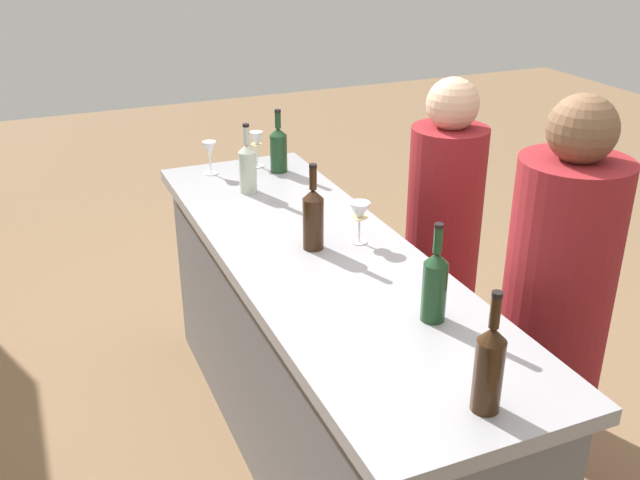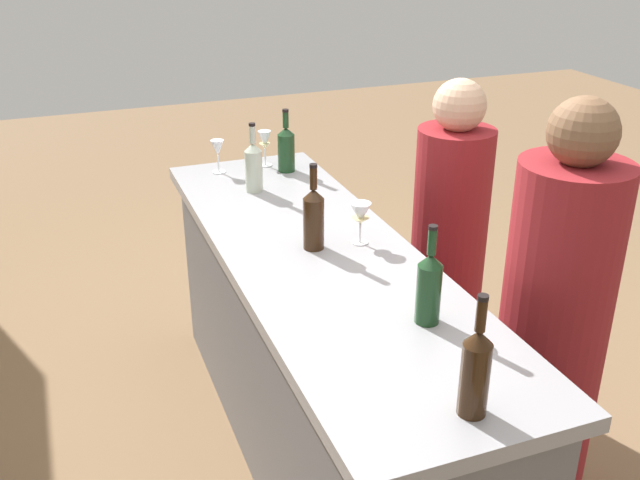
% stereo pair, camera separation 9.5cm
% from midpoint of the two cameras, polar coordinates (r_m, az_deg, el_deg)
% --- Properties ---
extents(ground_plane, '(12.00, 12.00, 0.00)m').
position_cam_midpoint_polar(ground_plane, '(3.17, 0.90, -16.32)').
color(ground_plane, '#846647').
extents(bar_counter, '(2.26, 0.68, 0.93)m').
position_cam_midpoint_polar(bar_counter, '(2.88, 0.96, -9.27)').
color(bar_counter, slate).
rests_on(bar_counter, ground).
extents(wine_bottle_leftmost_amber_brown, '(0.07, 0.07, 0.33)m').
position_cam_midpoint_polar(wine_bottle_leftmost_amber_brown, '(1.84, 13.48, -9.84)').
color(wine_bottle_leftmost_amber_brown, '#331E0F').
rests_on(wine_bottle_leftmost_amber_brown, bar_counter).
extents(wine_bottle_second_left_olive_green, '(0.08, 0.08, 0.32)m').
position_cam_midpoint_polar(wine_bottle_second_left_olive_green, '(2.20, 9.71, -3.59)').
color(wine_bottle_second_left_olive_green, '#193D1E').
rests_on(wine_bottle_second_left_olive_green, bar_counter).
extents(wine_bottle_center_amber_brown, '(0.08, 0.08, 0.32)m').
position_cam_midpoint_polar(wine_bottle_center_amber_brown, '(2.64, 0.53, 1.80)').
color(wine_bottle_center_amber_brown, '#331E0F').
rests_on(wine_bottle_center_amber_brown, bar_counter).
extents(wine_bottle_second_right_clear_pale, '(0.08, 0.08, 0.31)m').
position_cam_midpoint_polar(wine_bottle_second_right_clear_pale, '(3.19, -4.34, 5.78)').
color(wine_bottle_second_right_clear_pale, '#B7C6B2').
rests_on(wine_bottle_second_right_clear_pale, bar_counter).
extents(wine_bottle_rightmost_olive_green, '(0.08, 0.08, 0.30)m').
position_cam_midpoint_polar(wine_bottle_rightmost_olive_green, '(3.44, -1.85, 7.17)').
color(wine_bottle_rightmost_olive_green, '#193D1E').
rests_on(wine_bottle_rightmost_olive_green, bar_counter).
extents(wine_glass_near_left, '(0.08, 0.08, 0.16)m').
position_cam_midpoint_polar(wine_glass_near_left, '(2.69, 4.19, 1.91)').
color(wine_glass_near_left, white).
rests_on(wine_glass_near_left, bar_counter).
extents(wine_glass_near_center, '(0.06, 0.06, 0.17)m').
position_cam_midpoint_polar(wine_glass_near_center, '(3.51, -3.55, 7.62)').
color(wine_glass_near_center, white).
rests_on(wine_glass_near_center, bar_counter).
extents(wine_glass_near_right, '(0.06, 0.06, 0.16)m').
position_cam_midpoint_polar(wine_glass_near_right, '(3.44, -7.20, 7.01)').
color(wine_glass_near_right, white).
rests_on(wine_glass_near_right, bar_counter).
extents(person_left_guest, '(0.41, 0.41, 1.43)m').
position_cam_midpoint_polar(person_left_guest, '(3.37, 10.74, -0.58)').
color(person_left_guest, maroon).
rests_on(person_left_guest, ground).
extents(person_center_guest, '(0.48, 0.48, 1.56)m').
position_cam_midpoint_polar(person_center_guest, '(2.69, 18.55, -7.14)').
color(person_center_guest, maroon).
rests_on(person_center_guest, ground).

